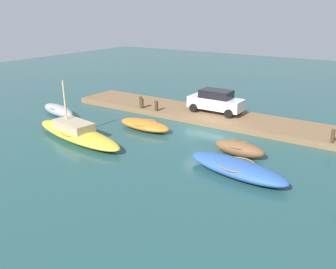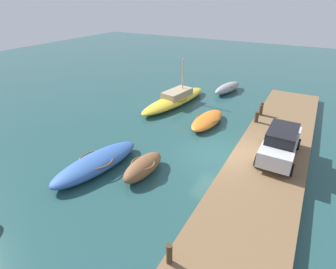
{
  "view_description": "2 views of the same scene",
  "coord_description": "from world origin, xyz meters",
  "px_view_note": "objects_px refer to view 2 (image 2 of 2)",
  "views": [
    {
      "loc": [
        -10.08,
        20.05,
        7.7
      ],
      "look_at": [
        0.51,
        3.89,
        0.79
      ],
      "focal_mm": 37.36,
      "sensor_mm": 36.0,
      "label": 1
    },
    {
      "loc": [
        -12.7,
        -3.8,
        8.28
      ],
      "look_at": [
        -1.2,
        2.61,
        1.27
      ],
      "focal_mm": 28.3,
      "sensor_mm": 36.0,
      "label": 2
    }
  ],
  "objects_px": {
    "mooring_post_west": "(169,254)",
    "rowboat_grey": "(228,88)",
    "dinghy_brown": "(143,167)",
    "sailboat_yellow": "(175,99)",
    "rowboat_orange": "(207,120)",
    "mooring_post_mid_west": "(257,117)",
    "parked_car": "(281,143)",
    "motorboat_blue": "(96,163)",
    "mooring_post_east": "(261,109)",
    "mooring_post_mid_east": "(261,110)"
  },
  "relations": [
    {
      "from": "motorboat_blue",
      "to": "dinghy_brown",
      "type": "xyz_separation_m",
      "value": [
        0.85,
        -2.39,
        0.04
      ]
    },
    {
      "from": "mooring_post_west",
      "to": "mooring_post_mid_east",
      "type": "distance_m",
      "value": 13.83
    },
    {
      "from": "sailboat_yellow",
      "to": "parked_car",
      "type": "distance_m",
      "value": 10.46
    },
    {
      "from": "rowboat_orange",
      "to": "mooring_post_mid_east",
      "type": "relative_size",
      "value": 5.32
    },
    {
      "from": "rowboat_orange",
      "to": "mooring_post_mid_west",
      "type": "distance_m",
      "value": 3.37
    },
    {
      "from": "rowboat_grey",
      "to": "parked_car",
      "type": "xyz_separation_m",
      "value": [
        -10.33,
        -6.13,
        0.87
      ]
    },
    {
      "from": "rowboat_grey",
      "to": "rowboat_orange",
      "type": "xyz_separation_m",
      "value": [
        -7.54,
        -0.95,
        -0.09
      ]
    },
    {
      "from": "sailboat_yellow",
      "to": "mooring_post_west",
      "type": "xyz_separation_m",
      "value": [
        -13.67,
        -6.97,
        0.37
      ]
    },
    {
      "from": "rowboat_orange",
      "to": "sailboat_yellow",
      "type": "bearing_deg",
      "value": 61.19
    },
    {
      "from": "sailboat_yellow",
      "to": "motorboat_blue",
      "type": "distance_m",
      "value": 10.42
    },
    {
      "from": "rowboat_orange",
      "to": "mooring_post_west",
      "type": "bearing_deg",
      "value": -161.47
    },
    {
      "from": "dinghy_brown",
      "to": "mooring_post_east",
      "type": "xyz_separation_m",
      "value": [
        9.83,
        -3.82,
        0.45
      ]
    },
    {
      "from": "motorboat_blue",
      "to": "dinghy_brown",
      "type": "distance_m",
      "value": 2.54
    },
    {
      "from": "mooring_post_west",
      "to": "mooring_post_mid_west",
      "type": "distance_m",
      "value": 12.46
    },
    {
      "from": "sailboat_yellow",
      "to": "rowboat_grey",
      "type": "relative_size",
      "value": 1.98
    },
    {
      "from": "mooring_post_west",
      "to": "mooring_post_east",
      "type": "relative_size",
      "value": 0.88
    },
    {
      "from": "mooring_post_east",
      "to": "rowboat_orange",
      "type": "bearing_deg",
      "value": 130.87
    },
    {
      "from": "motorboat_blue",
      "to": "mooring_post_west",
      "type": "height_order",
      "value": "mooring_post_west"
    },
    {
      "from": "dinghy_brown",
      "to": "rowboat_grey",
      "type": "height_order",
      "value": "dinghy_brown"
    },
    {
      "from": "mooring_post_mid_west",
      "to": "rowboat_orange",
      "type": "bearing_deg",
      "value": 111.04
    },
    {
      "from": "mooring_post_mid_east",
      "to": "mooring_post_east",
      "type": "distance_m",
      "value": 0.15
    },
    {
      "from": "rowboat_grey",
      "to": "mooring_post_east",
      "type": "relative_size",
      "value": 4.51
    },
    {
      "from": "mooring_post_east",
      "to": "parked_car",
      "type": "relative_size",
      "value": 0.22
    },
    {
      "from": "dinghy_brown",
      "to": "mooring_post_west",
      "type": "xyz_separation_m",
      "value": [
        -4.12,
        -3.82,
        0.39
      ]
    },
    {
      "from": "mooring_post_east",
      "to": "motorboat_blue",
      "type": "bearing_deg",
      "value": 149.8
    },
    {
      "from": "rowboat_grey",
      "to": "mooring_post_west",
      "type": "height_order",
      "value": "mooring_post_west"
    },
    {
      "from": "dinghy_brown",
      "to": "sailboat_yellow",
      "type": "bearing_deg",
      "value": 20.1
    },
    {
      "from": "parked_car",
      "to": "mooring_post_mid_west",
      "type": "bearing_deg",
      "value": 27.97
    },
    {
      "from": "mooring_post_mid_west",
      "to": "dinghy_brown",
      "type": "bearing_deg",
      "value": 155.37
    },
    {
      "from": "rowboat_grey",
      "to": "mooring_post_mid_east",
      "type": "distance_m",
      "value": 6.44
    },
    {
      "from": "dinghy_brown",
      "to": "mooring_post_mid_east",
      "type": "relative_size",
      "value": 3.86
    },
    {
      "from": "mooring_post_east",
      "to": "parked_car",
      "type": "bearing_deg",
      "value": -159.34
    },
    {
      "from": "sailboat_yellow",
      "to": "dinghy_brown",
      "type": "xyz_separation_m",
      "value": [
        -9.54,
        -3.15,
        -0.02
      ]
    },
    {
      "from": "mooring_post_west",
      "to": "rowboat_grey",
      "type": "bearing_deg",
      "value": 12.19
    },
    {
      "from": "motorboat_blue",
      "to": "mooring_post_west",
      "type": "distance_m",
      "value": 7.04
    },
    {
      "from": "sailboat_yellow",
      "to": "mooring_post_mid_east",
      "type": "xyz_separation_m",
      "value": [
        0.16,
        -6.97,
        0.35
      ]
    },
    {
      "from": "mooring_post_west",
      "to": "mooring_post_mid_west",
      "type": "relative_size",
      "value": 1.07
    },
    {
      "from": "dinghy_brown",
      "to": "rowboat_orange",
      "type": "relative_size",
      "value": 0.72
    },
    {
      "from": "rowboat_orange",
      "to": "mooring_post_east",
      "type": "height_order",
      "value": "mooring_post_east"
    },
    {
      "from": "rowboat_orange",
      "to": "dinghy_brown",
      "type": "bearing_deg",
      "value": 177.41
    },
    {
      "from": "rowboat_orange",
      "to": "parked_car",
      "type": "bearing_deg",
      "value": -115.19
    },
    {
      "from": "dinghy_brown",
      "to": "mooring_post_mid_west",
      "type": "height_order",
      "value": "mooring_post_mid_west"
    },
    {
      "from": "sailboat_yellow",
      "to": "rowboat_orange",
      "type": "xyz_separation_m",
      "value": [
        -2.4,
        -3.86,
        -0.11
      ]
    },
    {
      "from": "motorboat_blue",
      "to": "mooring_post_east",
      "type": "xyz_separation_m",
      "value": [
        10.68,
        -6.22,
        0.49
      ]
    },
    {
      "from": "rowboat_grey",
      "to": "rowboat_orange",
      "type": "height_order",
      "value": "rowboat_grey"
    },
    {
      "from": "rowboat_grey",
      "to": "mooring_post_west",
      "type": "distance_m",
      "value": 19.24
    },
    {
      "from": "mooring_post_mid_east",
      "to": "parked_car",
      "type": "xyz_separation_m",
      "value": [
        -5.35,
        -2.07,
        0.49
      ]
    },
    {
      "from": "sailboat_yellow",
      "to": "mooring_post_mid_west",
      "type": "xyz_separation_m",
      "value": [
        -1.21,
        -6.97,
        0.34
      ]
    },
    {
      "from": "mooring_post_mid_west",
      "to": "parked_car",
      "type": "relative_size",
      "value": 0.18
    },
    {
      "from": "mooring_post_west",
      "to": "parked_car",
      "type": "distance_m",
      "value": 8.74
    }
  ]
}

